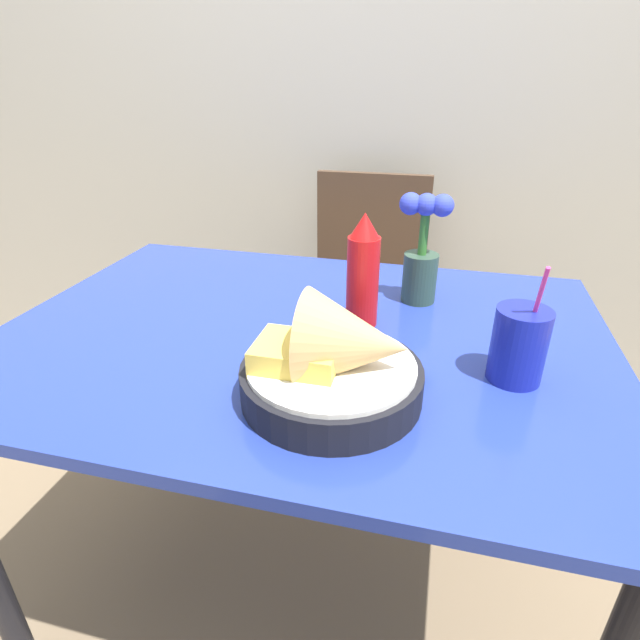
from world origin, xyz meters
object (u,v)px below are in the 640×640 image
(chair_far_window, at_px, (366,283))
(flower_vase, at_px, (422,254))
(food_basket, at_px, (339,364))
(ketchup_bottle, at_px, (363,272))
(drink_cup, at_px, (518,347))

(chair_far_window, relative_size, flower_vase, 3.75)
(chair_far_window, distance_m, food_basket, 1.06)
(ketchup_bottle, distance_m, flower_vase, 0.18)
(chair_far_window, distance_m, flower_vase, 0.71)
(ketchup_bottle, bearing_deg, drink_cup, -26.47)
(chair_far_window, bearing_deg, food_basket, -83.64)
(food_basket, relative_size, drink_cup, 1.35)
(chair_far_window, xyz_separation_m, food_basket, (0.11, -1.01, 0.28))
(food_basket, xyz_separation_m, drink_cup, (0.27, 0.13, -0.00))
(chair_far_window, distance_m, drink_cup, 1.00)
(food_basket, bearing_deg, chair_far_window, 96.36)
(drink_cup, relative_size, flower_vase, 0.88)
(chair_far_window, xyz_separation_m, ketchup_bottle, (0.10, -0.74, 0.33))
(ketchup_bottle, bearing_deg, food_basket, -87.87)
(food_basket, relative_size, ketchup_bottle, 1.24)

